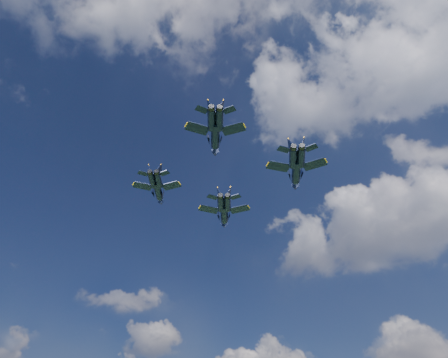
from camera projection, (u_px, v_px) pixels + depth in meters
jet_lead at (224, 214)px, 117.25m from camera, size 13.65×16.90×4.23m
jet_left at (158, 191)px, 105.28m from camera, size 11.50×14.45×3.60m
jet_right at (296, 173)px, 102.49m from camera, size 13.32×17.86×4.34m
jet_slot at (215, 137)px, 92.19m from camera, size 13.05×15.54×3.93m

